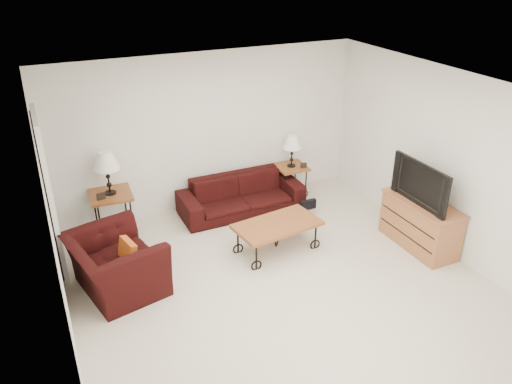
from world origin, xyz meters
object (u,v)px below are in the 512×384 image
sofa (241,195)px  lamp_left (108,173)px  armchair (116,264)px  side_table_right (291,181)px  television (426,183)px  side_table_left (113,213)px  backpack (304,199)px  tv_stand (420,224)px  lamp_right (292,151)px  coffee_table (277,237)px

sofa → lamp_left: bearing=174.8°
lamp_left → armchair: 1.58m
side_table_right → television: size_ratio=0.52×
sofa → side_table_left: 2.00m
backpack → sofa: bearing=166.5°
armchair → sofa: bearing=-73.2°
tv_stand → backpack: size_ratio=2.40×
lamp_right → coffee_table: 1.89m
armchair → lamp_right: bearing=-78.7°
side_table_left → tv_stand: tv_stand is taller
side_table_left → television: bearing=-29.8°
lamp_left → lamp_right: size_ratio=1.20×
lamp_right → armchair: lamp_right is taller
side_table_left → side_table_right: size_ratio=1.20×
television → lamp_left: bearing=-119.8°
side_table_right → sofa: bearing=-169.8°
lamp_left → television: 4.44m
sofa → backpack: bearing=-27.4°
lamp_left → tv_stand: bearing=-29.6°
lamp_right → coffee_table: lamp_right is taller
side_table_right → tv_stand: (0.88, -2.20, 0.08)m
sofa → tv_stand: (1.88, -2.02, 0.06)m
coffee_table → lamp_right: bearing=55.5°
sofa → side_table_right: (1.00, 0.18, -0.02)m
backpack → lamp_left: bearing=-178.7°
sofa → television: television is taller
lamp_right → backpack: (-0.10, -0.65, -0.57)m
television → side_table_right: bearing=-158.7°
lamp_right → armchair: bearing=-156.0°
lamp_left → tv_stand: 4.50m
armchair → television: television is taller
backpack → television: bearing=-44.4°
sofa → backpack: size_ratio=4.07×
backpack → side_table_right: bearing=95.1°
side_table_left → coffee_table: size_ratio=0.55×
side_table_left → lamp_right: 3.03m
sofa → lamp_right: (1.00, 0.18, 0.52)m
side_table_left → armchair: armchair is taller
sofa → tv_stand: 2.77m
lamp_right → lamp_left: bearing=180.0°
tv_stand → armchair: bearing=169.4°
backpack → tv_stand: bearing=-43.9°
tv_stand → lamp_left: bearing=150.4°
lamp_left → backpack: 3.05m
lamp_left → backpack: (2.89, -0.65, -0.73)m
side_table_right → coffee_table: 1.79m
sofa → coffee_table: sofa is taller
lamp_left → armchair: lamp_left is taller
lamp_left → lamp_right: bearing=-0.0°
lamp_left → television: bearing=-29.8°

